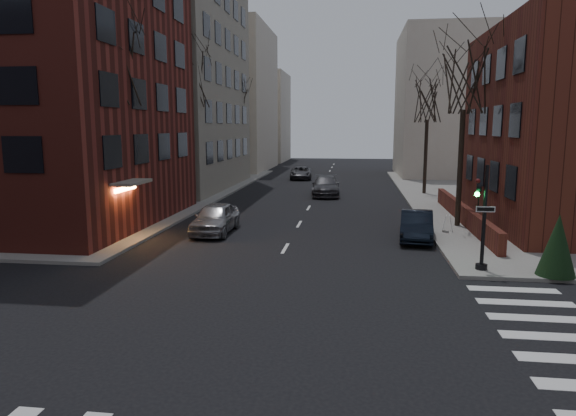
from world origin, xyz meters
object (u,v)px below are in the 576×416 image
(car_lane_silver, at_px, (215,218))
(traffic_signal, at_px, (482,224))
(parked_sedan, at_px, (417,226))
(car_lane_gray, at_px, (326,186))
(tree_left_c, at_px, (235,101))
(tree_right_a, at_px, (465,79))
(tree_left_b, at_px, (191,80))
(tree_right_b, at_px, (428,101))
(tree_left_a, at_px, (115,67))
(streetlamp_far, at_px, (246,139))
(streetlamp_near, at_px, (182,147))
(car_lane_far, at_px, (301,173))
(evergreen_shrub, at_px, (557,245))
(sandwich_board, at_px, (448,223))

(car_lane_silver, bearing_deg, traffic_signal, -26.39)
(parked_sedan, distance_m, car_lane_gray, 16.86)
(tree_left_c, distance_m, tree_right_a, 28.17)
(tree_left_b, xyz_separation_m, tree_right_b, (17.60, 6.00, -1.33))
(tree_left_a, height_order, streetlamp_far, tree_left_a)
(streetlamp_near, distance_m, car_lane_far, 22.59)
(traffic_signal, height_order, streetlamp_near, streetlamp_near)
(car_lane_silver, height_order, car_lane_gray, car_lane_silver)
(car_lane_far, bearing_deg, evergreen_shrub, -73.59)
(tree_left_b, bearing_deg, streetlamp_far, 87.85)
(tree_right_b, height_order, parked_sedan, tree_right_b)
(tree_left_c, distance_m, streetlamp_near, 18.40)
(tree_left_c, relative_size, tree_right_a, 1.00)
(tree_left_a, relative_size, car_lane_silver, 2.21)
(tree_right_b, height_order, streetlamp_near, tree_right_b)
(traffic_signal, xyz_separation_m, car_lane_far, (-10.53, 34.59, -1.24))
(traffic_signal, xyz_separation_m, tree_left_b, (-16.74, 17.01, 7.00))
(traffic_signal, distance_m, parked_sedan, 6.03)
(tree_right_b, bearing_deg, sandwich_board, -93.00)
(tree_left_c, xyz_separation_m, car_lane_gray, (9.60, -9.39, -7.24))
(traffic_signal, bearing_deg, car_lane_silver, 153.43)
(car_lane_far, xyz_separation_m, evergreen_shrub, (13.09, -35.09, 0.63))
(tree_right_a, relative_size, car_lane_gray, 1.80)
(streetlamp_near, xyz_separation_m, sandwich_board, (16.17, -5.74, -3.65))
(tree_left_a, distance_m, tree_left_b, 12.01)
(tree_left_b, bearing_deg, tree_left_c, 90.00)
(tree_left_a, height_order, parked_sedan, tree_left_a)
(tree_left_c, distance_m, car_lane_silver, 26.41)
(parked_sedan, bearing_deg, sandwich_board, 48.59)
(car_lane_far, distance_m, evergreen_shrub, 37.45)
(car_lane_far, distance_m, sandwich_board, 29.29)
(car_lane_far, bearing_deg, sandwich_board, -72.91)
(parked_sedan, xyz_separation_m, sandwich_board, (1.77, 1.62, -0.13))
(tree_left_b, relative_size, car_lane_gray, 2.00)
(car_lane_far, xyz_separation_m, sandwich_board, (10.57, -27.32, -0.08))
(car_lane_gray, bearing_deg, sandwich_board, -66.34)
(tree_right_b, relative_size, streetlamp_near, 1.46)
(traffic_signal, xyz_separation_m, tree_left_a, (-16.74, 5.01, 6.56))
(tree_left_a, bearing_deg, car_lane_far, 78.15)
(car_lane_silver, distance_m, car_lane_gray, 16.34)
(parked_sedan, bearing_deg, car_lane_gray, 114.82)
(streetlamp_near, bearing_deg, car_lane_gray, 43.74)
(traffic_signal, relative_size, tree_left_b, 0.37)
(car_lane_gray, height_order, sandwich_board, car_lane_gray)
(car_lane_silver, bearing_deg, evergreen_shrub, -23.87)
(tree_right_a, xyz_separation_m, sandwich_board, (-0.83, -1.74, -7.45))
(tree_left_a, relative_size, tree_left_b, 0.95)
(tree_right_b, height_order, streetlamp_far, tree_right_b)
(tree_right_a, distance_m, car_lane_silver, 15.11)
(tree_left_a, bearing_deg, evergreen_shrub, -15.91)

